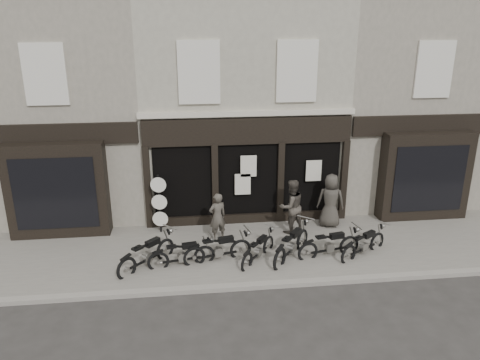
{
  "coord_description": "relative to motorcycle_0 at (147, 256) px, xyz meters",
  "views": [
    {
      "loc": [
        -2.06,
        -12.34,
        7.03
      ],
      "look_at": [
        -0.43,
        1.6,
        2.18
      ],
      "focal_mm": 35.0,
      "sensor_mm": 36.0,
      "label": 1
    }
  ],
  "objects": [
    {
      "name": "neighbour_right",
      "position": [
        9.7,
        5.74,
        3.63
      ],
      "size": [
        5.6,
        6.73,
        8.34
      ],
      "color": "gray",
      "rests_on": "ground"
    },
    {
      "name": "motorcycle_3",
      "position": [
        3.31,
        0.02,
        -0.05
      ],
      "size": [
        1.37,
        1.62,
        0.91
      ],
      "rotation": [
        0.0,
        0.0,
        0.9
      ],
      "color": "black",
      "rests_on": "ground"
    },
    {
      "name": "motorcycle_6",
      "position": [
        6.59,
        -0.07,
        -0.03
      ],
      "size": [
        1.82,
        1.28,
        0.97
      ],
      "rotation": [
        0.0,
        0.0,
        0.55
      ],
      "color": "black",
      "rests_on": "ground"
    },
    {
      "name": "neighbour_left",
      "position": [
        -3.0,
        5.74,
        3.63
      ],
      "size": [
        5.6,
        6.73,
        8.34
      ],
      "color": "gray",
      "rests_on": "ground"
    },
    {
      "name": "man_right",
      "position": [
        6.15,
        2.09,
        0.66
      ],
      "size": [
        1.06,
        0.85,
        1.9
      ],
      "primitive_type": "imported",
      "rotation": [
        0.0,
        0.0,
        2.85
      ],
      "color": "#3B3731",
      "rests_on": "pavement"
    },
    {
      "name": "man_centre",
      "position": [
        4.69,
        1.76,
        0.64
      ],
      "size": [
        1.11,
        0.99,
        1.88
      ],
      "primitive_type": "imported",
      "rotation": [
        0.0,
        0.0,
        3.51
      ],
      "color": "#433D36",
      "rests_on": "pavement"
    },
    {
      "name": "advert_sign_post",
      "position": [
        0.29,
        2.26,
        0.64
      ],
      "size": [
        0.53,
        0.34,
        2.17
      ],
      "rotation": [
        0.0,
        0.0,
        -0.12
      ],
      "color": "black",
      "rests_on": "ground"
    },
    {
      "name": "ground_plane",
      "position": [
        3.35,
        -0.16,
        -0.41
      ],
      "size": [
        90.0,
        90.0,
        0.0
      ],
      "primitive_type": "plane",
      "color": "#2D2B28",
      "rests_on": "ground"
    },
    {
      "name": "kerb",
      "position": [
        3.35,
        -1.41,
        -0.35
      ],
      "size": [
        30.0,
        0.25,
        0.13
      ],
      "primitive_type": "cube",
      "color": "gray",
      "rests_on": "ground_plane"
    },
    {
      "name": "motorcycle_4",
      "position": [
        4.35,
        0.07,
        0.01
      ],
      "size": [
        1.62,
        1.87,
        1.07
      ],
      "rotation": [
        0.0,
        0.0,
        0.88
      ],
      "color": "black",
      "rests_on": "ground"
    },
    {
      "name": "pavement",
      "position": [
        3.35,
        0.74,
        -0.35
      ],
      "size": [
        30.0,
        4.2,
        0.12
      ],
      "primitive_type": "cube",
      "color": "slate",
      "rests_on": "ground_plane"
    },
    {
      "name": "motorcycle_2",
      "position": [
        2.11,
        0.08,
        -0.01
      ],
      "size": [
        2.11,
        0.78,
        1.02
      ],
      "rotation": [
        0.0,
        0.0,
        0.23
      ],
      "color": "black",
      "rests_on": "ground"
    },
    {
      "name": "motorcycle_0",
      "position": [
        0.0,
        0.0,
        0.0
      ],
      "size": [
        1.7,
        1.72,
        1.04
      ],
      "rotation": [
        0.0,
        0.0,
        0.79
      ],
      "color": "black",
      "rests_on": "ground"
    },
    {
      "name": "central_building",
      "position": [
        3.35,
        5.79,
        3.67
      ],
      "size": [
        7.3,
        6.22,
        8.34
      ],
      "color": "#ABA692",
      "rests_on": "ground"
    },
    {
      "name": "man_left",
      "position": [
        2.18,
        1.47,
        0.51
      ],
      "size": [
        0.69,
        0.57,
        1.62
      ],
      "primitive_type": "imported",
      "rotation": [
        0.0,
        0.0,
        3.5
      ],
      "color": "#47423B",
      "rests_on": "pavement"
    },
    {
      "name": "motorcycle_5",
      "position": [
        5.52,
        -0.01,
        -0.02
      ],
      "size": [
        2.06,
        0.73,
        1.0
      ],
      "rotation": [
        0.0,
        0.0,
        0.21
      ],
      "color": "black",
      "rests_on": "ground"
    },
    {
      "name": "motorcycle_1",
      "position": [
        1.03,
        -0.08,
        -0.03
      ],
      "size": [
        2.0,
        0.65,
        0.96
      ],
      "rotation": [
        0.0,
        0.0,
        0.18
      ],
      "color": "black",
      "rests_on": "ground"
    }
  ]
}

